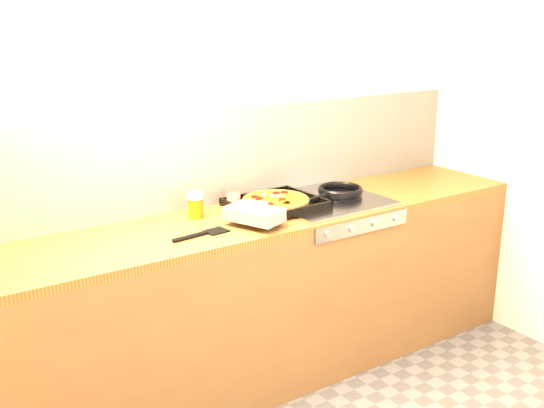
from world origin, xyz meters
TOP-DOWN VIEW (x-y plane):
  - room_shell at (0.00, 1.39)m, footprint 3.20×3.20m
  - counter_run at (0.00, 1.10)m, footprint 3.20×0.62m
  - stovetop at (0.45, 1.10)m, footprint 0.60×0.56m
  - pizza_on_tray at (0.09, 1.09)m, footprint 0.58×0.52m
  - frying_pan at (0.56, 1.11)m, footprint 0.43×0.30m
  - tomato_can at (-0.02, 1.26)m, footprint 0.09×0.09m
  - juice_glass at (-0.25, 1.24)m, footprint 0.09×0.09m
  - wooden_spoon at (0.19, 1.27)m, footprint 0.30×0.07m
  - black_spatula at (-0.35, 0.98)m, footprint 0.29×0.10m

SIDE VIEW (x-z plane):
  - counter_run at x=0.00m, z-range 0.00..0.90m
  - stovetop at x=0.45m, z-range 0.90..0.92m
  - black_spatula at x=-0.35m, z-range 0.90..0.92m
  - wooden_spoon at x=0.19m, z-range 0.90..0.92m
  - frying_pan at x=0.56m, z-range 0.92..0.96m
  - pizza_on_tray at x=0.09m, z-range 0.91..0.98m
  - tomato_can at x=-0.02m, z-range 0.90..1.00m
  - juice_glass at x=-0.25m, z-range 0.90..1.03m
  - room_shell at x=0.00m, z-range -0.45..2.75m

